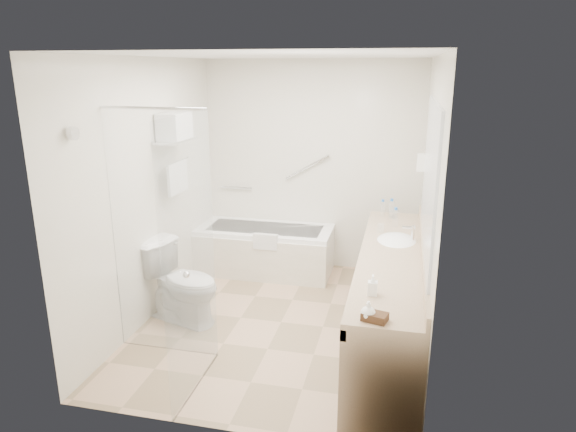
% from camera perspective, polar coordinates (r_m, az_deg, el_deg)
% --- Properties ---
extents(floor, '(3.20, 3.20, 0.00)m').
position_cam_1_polar(floor, '(5.14, -0.76, -11.70)').
color(floor, tan).
rests_on(floor, ground).
extents(ceiling, '(2.60, 3.20, 0.10)m').
position_cam_1_polar(ceiling, '(4.54, -0.89, 17.42)').
color(ceiling, silver).
rests_on(ceiling, wall_back).
extents(wall_back, '(2.60, 0.10, 2.50)m').
position_cam_1_polar(wall_back, '(6.21, 2.69, 5.50)').
color(wall_back, beige).
rests_on(wall_back, ground).
extents(wall_front, '(2.60, 0.10, 2.50)m').
position_cam_1_polar(wall_front, '(3.22, -7.60, -4.97)').
color(wall_front, beige).
rests_on(wall_front, ground).
extents(wall_left, '(0.10, 3.20, 2.50)m').
position_cam_1_polar(wall_left, '(5.14, -15.06, 2.67)').
color(wall_left, beige).
rests_on(wall_left, ground).
extents(wall_right, '(0.10, 3.20, 2.50)m').
position_cam_1_polar(wall_right, '(4.56, 15.26, 0.96)').
color(wall_right, beige).
rests_on(wall_right, ground).
extents(bathtub, '(1.60, 0.73, 0.59)m').
position_cam_1_polar(bathtub, '(6.24, -2.55, -3.75)').
color(bathtub, white).
rests_on(bathtub, floor).
extents(grab_bar_short, '(0.40, 0.03, 0.03)m').
position_cam_1_polar(grab_bar_short, '(6.47, -5.73, 3.15)').
color(grab_bar_short, silver).
rests_on(grab_bar_short, wall_back).
extents(grab_bar_long, '(0.53, 0.03, 0.33)m').
position_cam_1_polar(grab_bar_long, '(6.18, 2.17, 5.45)').
color(grab_bar_long, silver).
rests_on(grab_bar_long, wall_back).
extents(shower_enclosure, '(0.96, 0.91, 2.11)m').
position_cam_1_polar(shower_enclosure, '(4.10, -12.52, -3.25)').
color(shower_enclosure, silver).
rests_on(shower_enclosure, floor).
extents(towel_shelf, '(0.24, 0.55, 0.81)m').
position_cam_1_polar(towel_shelf, '(5.30, -12.45, 8.79)').
color(towel_shelf, silver).
rests_on(towel_shelf, wall_left).
extents(vanity_counter, '(0.55, 2.70, 0.95)m').
position_cam_1_polar(vanity_counter, '(4.61, 11.31, -6.63)').
color(vanity_counter, tan).
rests_on(vanity_counter, floor).
extents(sink, '(0.40, 0.52, 0.14)m').
position_cam_1_polar(sink, '(4.92, 11.95, -2.94)').
color(sink, white).
rests_on(sink, vanity_counter).
extents(faucet, '(0.03, 0.03, 0.14)m').
position_cam_1_polar(faucet, '(4.89, 13.72, -1.83)').
color(faucet, silver).
rests_on(faucet, vanity_counter).
extents(mirror, '(0.02, 2.00, 1.20)m').
position_cam_1_polar(mirror, '(4.35, 15.48, 4.28)').
color(mirror, '#B8BDC5').
rests_on(mirror, wall_right).
extents(hairdryer_unit, '(0.08, 0.10, 0.18)m').
position_cam_1_polar(hairdryer_unit, '(5.54, 14.56, 5.78)').
color(hairdryer_unit, white).
rests_on(hairdryer_unit, wall_right).
extents(toilet, '(0.89, 0.66, 0.78)m').
position_cam_1_polar(toilet, '(5.13, -11.66, -7.29)').
color(toilet, white).
rests_on(toilet, floor).
extents(amenity_basket, '(0.18, 0.14, 0.05)m').
position_cam_1_polar(amenity_basket, '(3.38, 9.62, -10.98)').
color(amenity_basket, '#402717').
rests_on(amenity_basket, vanity_counter).
extents(soap_bottle_a, '(0.07, 0.15, 0.07)m').
position_cam_1_polar(soap_bottle_a, '(3.72, 9.35, -8.14)').
color(soap_bottle_a, white).
rests_on(soap_bottle_a, vanity_counter).
extents(soap_bottle_b, '(0.13, 0.15, 0.10)m').
position_cam_1_polar(soap_bottle_b, '(3.37, 8.89, -10.55)').
color(soap_bottle_b, white).
rests_on(soap_bottle_b, vanity_counter).
extents(water_bottle_left, '(0.06, 0.06, 0.19)m').
position_cam_1_polar(water_bottle_left, '(5.63, 10.46, 0.83)').
color(water_bottle_left, silver).
rests_on(water_bottle_left, vanity_counter).
extents(water_bottle_mid, '(0.06, 0.06, 0.20)m').
position_cam_1_polar(water_bottle_mid, '(5.30, 11.85, -0.19)').
color(water_bottle_mid, silver).
rests_on(water_bottle_mid, vanity_counter).
extents(water_bottle_right, '(0.06, 0.06, 0.20)m').
position_cam_1_polar(water_bottle_right, '(5.62, 11.42, 0.81)').
color(water_bottle_right, silver).
rests_on(water_bottle_right, vanity_counter).
extents(drinking_glass_near, '(0.09, 0.09, 0.10)m').
position_cam_1_polar(drinking_glass_near, '(5.58, 11.58, 0.25)').
color(drinking_glass_near, silver).
rests_on(drinking_glass_near, vanity_counter).
extents(drinking_glass_far, '(0.09, 0.09, 0.09)m').
position_cam_1_polar(drinking_glass_far, '(5.09, 10.27, -1.33)').
color(drinking_glass_far, silver).
rests_on(drinking_glass_far, vanity_counter).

